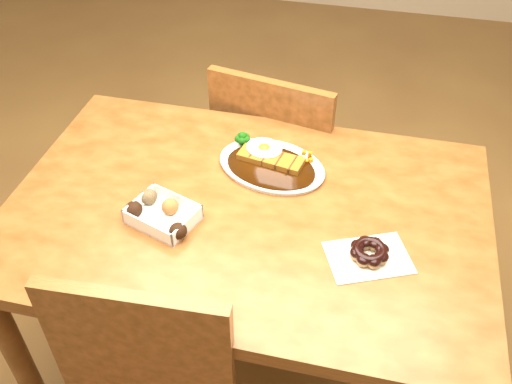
% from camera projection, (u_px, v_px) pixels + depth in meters
% --- Properties ---
extents(ground, '(6.00, 6.00, 0.00)m').
position_uv_depth(ground, '(249.00, 369.00, 1.92)').
color(ground, brown).
rests_on(ground, ground).
extents(table, '(1.20, 0.80, 0.75)m').
position_uv_depth(table, '(247.00, 235.00, 1.49)').
color(table, '#4B2B0F').
rests_on(table, ground).
extents(chair_far, '(0.49, 0.49, 0.87)m').
position_uv_depth(chair_far, '(282.00, 162.00, 2.00)').
color(chair_far, '#4B2B0F').
rests_on(chair_far, ground).
extents(katsu_curry_plate, '(0.33, 0.27, 0.06)m').
position_uv_depth(katsu_curry_plate, '(271.00, 163.00, 1.54)').
color(katsu_curry_plate, white).
rests_on(katsu_curry_plate, table).
extents(donut_box, '(0.19, 0.16, 0.04)m').
position_uv_depth(donut_box, '(161.00, 214.00, 1.38)').
color(donut_box, white).
rests_on(donut_box, table).
extents(pon_de_ring, '(0.22, 0.19, 0.04)m').
position_uv_depth(pon_de_ring, '(369.00, 252.00, 1.29)').
color(pon_de_ring, silver).
rests_on(pon_de_ring, table).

